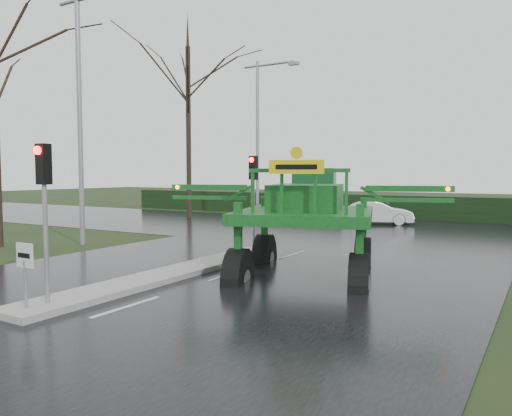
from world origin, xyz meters
The scene contains 13 objects.
ground centered at (0.00, 0.00, 0.00)m, with size 140.00×140.00×0.00m, color black.
road_main centered at (0.00, 10.00, 0.00)m, with size 14.00×80.00×0.02m, color black.
road_cross centered at (0.00, 16.00, 0.01)m, with size 80.00×12.00×0.02m, color black.
median_island centered at (-1.30, 3.00, 0.09)m, with size 1.20×10.00×0.16m, color gray.
hedge_row centered at (0.00, 24.00, 0.75)m, with size 44.00×0.90×1.50m, color black.
keep_left_sign centered at (-1.30, -1.50, 1.06)m, with size 0.50×0.07×1.35m.
traffic_signal_near centered at (-1.30, -1.01, 2.59)m, with size 0.26×0.33×3.52m.
traffic_signal_mid centered at (-1.30, 7.49, 2.59)m, with size 0.26×0.33×3.52m.
street_light_left_near centered at (-8.19, 6.00, 5.99)m, with size 3.85×0.30×10.00m.
street_light_left_far centered at (-8.19, 20.00, 5.99)m, with size 3.85×0.30×10.00m.
tree_left_far centered at (-12.50, 18.00, 7.15)m, with size 7.70×7.70×13.26m.
crop_sprayer centered at (0.56, 3.71, 2.12)m, with size 7.72×5.85×4.48m.
white_sedan centered at (-0.64, 19.98, 0.00)m, with size 1.38×3.97×1.31m, color silver.
Camera 1 is at (7.83, -7.70, 2.91)m, focal length 35.00 mm.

